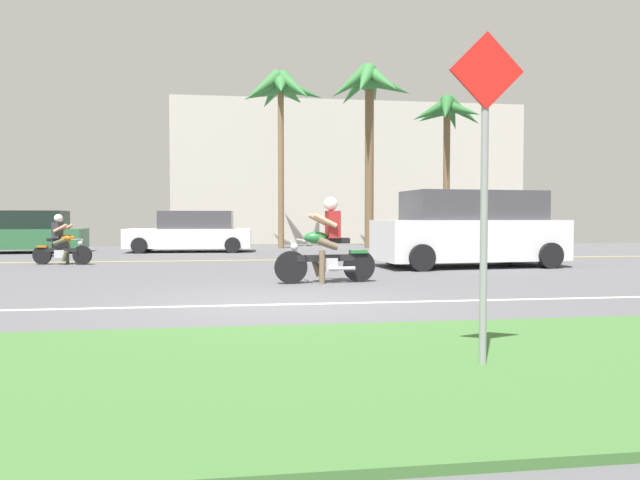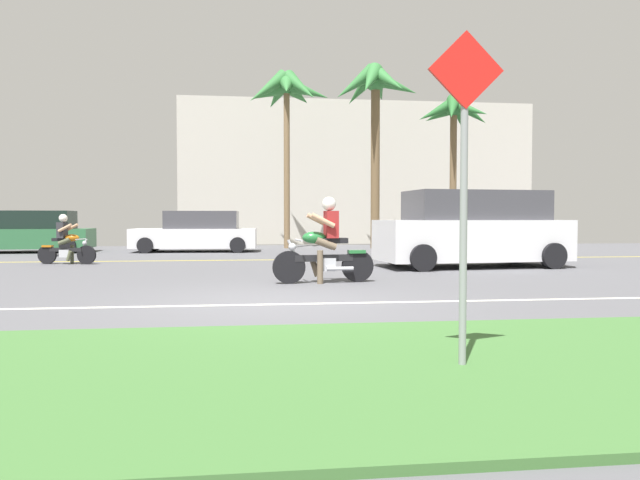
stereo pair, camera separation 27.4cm
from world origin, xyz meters
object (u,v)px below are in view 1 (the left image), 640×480
object	(u,v)px
street_sign	(485,167)
palm_tree_1	(448,119)
suv_nearby	(471,230)
palm_tree_0	(281,95)
parked_car_0	(23,233)
motorcyclist_distant	(62,243)
motorcyclist	(326,247)
palm_tree_2	(369,95)
parked_car_1	(191,233)

from	to	relation	value
street_sign	palm_tree_1	bearing A→B (deg)	70.43
street_sign	suv_nearby	bearing A→B (deg)	67.99
palm_tree_0	parked_car_0	bearing A→B (deg)	-168.94
palm_tree_0	motorcyclist_distant	bearing A→B (deg)	-130.41
palm_tree_0	motorcyclist_distant	distance (m)	11.46
motorcyclist	parked_car_0	xyz separation A→B (m)	(-9.24, 11.11, 0.01)
motorcyclist	palm_tree_2	size ratio (longest dim) A/B	0.26
palm_tree_1	street_sign	xyz separation A→B (m)	(-6.88, -19.36, -3.74)
parked_car_0	palm_tree_2	xyz separation A→B (m)	(12.96, 1.44, 5.57)
motorcyclist_distant	street_sign	distance (m)	13.71
motorcyclist	parked_car_0	bearing A→B (deg)	129.76
motorcyclist	street_sign	bearing A→B (deg)	-87.68
motorcyclist	motorcyclist_distant	bearing A→B (deg)	139.76
motorcyclist_distant	palm_tree_2	bearing A→B (deg)	35.59
suv_nearby	palm_tree_2	bearing A→B (deg)	93.13
suv_nearby	parked_car_1	xyz separation A→B (m)	(-7.55, 7.69, -0.24)
parked_car_0	motorcyclist_distant	distance (m)	6.45
palm_tree_1	street_sign	size ratio (longest dim) A/B	2.35
suv_nearby	parked_car_0	distance (m)	15.63
palm_tree_1	motorcyclist_distant	size ratio (longest dim) A/B	4.04
motorcyclist_distant	palm_tree_1	bearing A→B (deg)	28.72
motorcyclist	parked_car_0	size ratio (longest dim) A/B	0.45
palm_tree_0	palm_tree_1	distance (m)	7.08
parked_car_0	palm_tree_1	size ratio (longest dim) A/B	0.68
parked_car_1	suv_nearby	bearing A→B (deg)	-45.50
palm_tree_1	motorcyclist_distant	bearing A→B (deg)	-151.28
palm_tree_0	palm_tree_2	distance (m)	3.61
parked_car_0	parked_car_1	distance (m)	5.92
palm_tree_2	parked_car_0	bearing A→B (deg)	-173.67
motorcyclist	palm_tree_1	xyz separation A→B (m)	(7.15, 12.74, 4.70)
suv_nearby	palm_tree_0	distance (m)	11.84
parked_car_1	street_sign	size ratio (longest dim) A/B	1.66
parked_car_1	palm_tree_1	size ratio (longest dim) A/B	0.71
palm_tree_0	motorcyclist_distant	world-z (taller)	palm_tree_0
palm_tree_1	palm_tree_2	distance (m)	3.55
palm_tree_0	palm_tree_1	size ratio (longest dim) A/B	1.12
palm_tree_1	palm_tree_2	world-z (taller)	palm_tree_2
motorcyclist	street_sign	size ratio (longest dim) A/B	0.72
parked_car_0	street_sign	bearing A→B (deg)	-61.78
motorcyclist	suv_nearby	distance (m)	5.29
motorcyclist	palm_tree_0	bearing A→B (deg)	89.45
motorcyclist_distant	palm_tree_0	bearing A→B (deg)	49.59
suv_nearby	street_sign	size ratio (longest dim) A/B	1.83
parked_car_1	street_sign	xyz separation A→B (m)	(3.60, -17.48, 0.96)
motorcyclist	parked_car_0	world-z (taller)	motorcyclist
motorcyclist	suv_nearby	xyz separation A→B (m)	(4.23, 3.18, 0.24)
palm_tree_0	motorcyclist	bearing A→B (deg)	-90.55
palm_tree_1	motorcyclist_distant	xyz separation A→B (m)	(-13.48, -7.39, -4.83)
suv_nearby	motorcyclist_distant	world-z (taller)	suv_nearby
parked_car_0	motorcyclist	bearing A→B (deg)	-50.24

